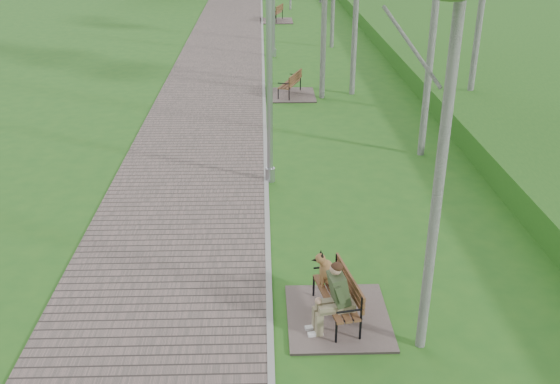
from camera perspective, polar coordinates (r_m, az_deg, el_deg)
The scene contains 8 objects.
ground at distance 12.35m, azimuth -1.17°, elevation -3.00°, with size 120.00×120.00×0.00m, color #2B6820.
walkway at distance 32.97m, azimuth -4.78°, elevation 14.69°, with size 3.50×67.00×0.04m, color #625650.
kerb at distance 32.93m, azimuth -1.63°, elevation 14.76°, with size 0.10×67.00×0.05m, color #999993.
embankment at distance 33.70m, azimuth 19.86°, elevation 13.55°, with size 14.00×70.00×1.60m, color #3E7D24.
bench_main at distance 9.52m, azimuth 4.92°, elevation -9.75°, with size 1.55×1.73×1.36m.
bench_second at distance 20.86m, azimuth 0.90°, elevation 9.28°, with size 1.59×1.76×0.97m.
bench_third at distance 35.04m, azimuth -0.39°, elevation 15.67°, with size 1.74×1.93×1.07m.
lamp_post_near at distance 13.42m, azimuth -0.98°, elevation 11.44°, with size 0.22×0.22×5.69m.
Camera 1 is at (-0.08, -10.93, 5.76)m, focal length 40.00 mm.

